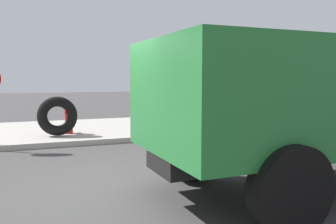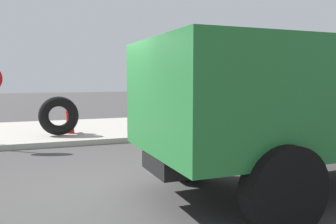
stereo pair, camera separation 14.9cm
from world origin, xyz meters
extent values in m
plane|color=#423F3F|center=(0.00, 0.00, 0.00)|extent=(80.00, 80.00, 0.00)
cube|color=#ADA89E|center=(0.00, 6.50, 0.07)|extent=(36.00, 5.00, 0.15)
cylinder|color=red|center=(-0.38, 5.41, 0.46)|extent=(0.23, 0.23, 0.61)
sphere|color=red|center=(-0.38, 5.41, 0.83)|extent=(0.27, 0.27, 0.27)
cylinder|color=red|center=(-0.38, 5.20, 0.53)|extent=(0.10, 0.19, 0.10)
cylinder|color=red|center=(-0.38, 5.62, 0.53)|extent=(0.10, 0.19, 0.10)
cylinder|color=red|center=(-0.38, 5.20, 0.46)|extent=(0.13, 0.19, 0.13)
torus|color=black|center=(-0.73, 5.07, 0.74)|extent=(1.18, 0.50, 1.17)
cube|color=#237033|center=(2.59, -1.16, 1.60)|extent=(4.89, 2.68, 1.60)
cylinder|color=black|center=(1.34, 0.04, 0.55)|extent=(1.11, 0.34, 1.10)
cylinder|color=black|center=(1.44, -2.46, 0.55)|extent=(1.11, 0.34, 1.10)
camera|label=1|loc=(-1.35, -5.72, 1.87)|focal=37.72mm
camera|label=2|loc=(-1.21, -5.77, 1.87)|focal=37.72mm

